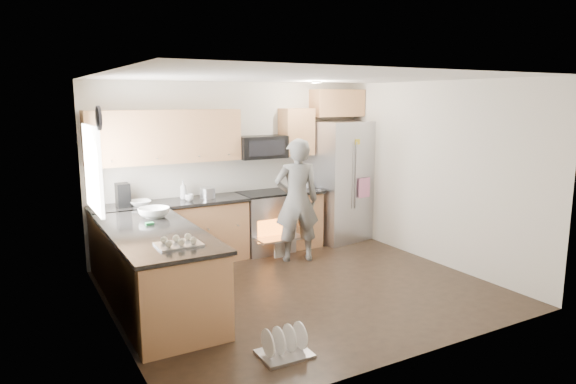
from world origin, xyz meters
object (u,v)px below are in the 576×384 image
person (297,200)px  refrigerator (340,181)px  stove_range (265,208)px  dish_rack (284,347)px

person → refrigerator: bearing=-135.0°
person → stove_range: bearing=-57.4°
stove_range → dish_rack: stove_range is taller
stove_range → refrigerator: (1.42, 0.01, 0.32)m
stove_range → refrigerator: refrigerator is taller
refrigerator → dish_rack: 4.26m
stove_range → refrigerator: 1.46m
stove_range → refrigerator: bearing=0.3°
refrigerator → dish_rack: size_ratio=4.14×
person → dish_rack: (-1.55, -2.42, -0.82)m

